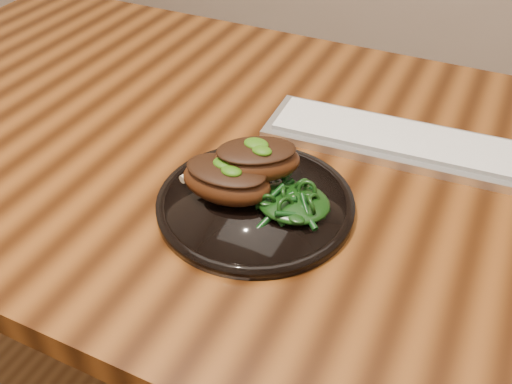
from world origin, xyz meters
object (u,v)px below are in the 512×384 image
Objects in this scene: desk at (282,197)px; keyboard at (400,141)px; lamb_chop_front at (226,179)px; greens_heap at (293,198)px; plate at (255,203)px.

desk is 0.19m from keyboard.
lamb_chop_front reaches higher than desk.
greens_heap reaches higher than desk.
keyboard is at bearing 69.33° from greens_heap.
lamb_chop_front is 1.35× the size of greens_heap.
desk is 3.98× the size of keyboard.
desk is 17.19× the size of greens_heap.
plate is 0.05m from lamb_chop_front.
lamb_chop_front is 0.28m from keyboard.
keyboard is at bearing 53.74° from lamb_chop_front.
keyboard reaches higher than plate.
greens_heap is 0.23m from keyboard.
lamb_chop_front reaches higher than keyboard.
lamb_chop_front is at bearing -126.26° from keyboard.
lamb_chop_front is at bearing -166.59° from plate.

